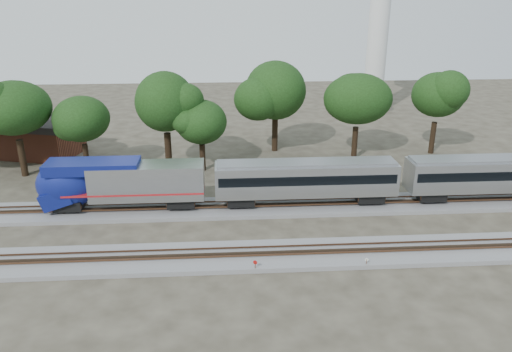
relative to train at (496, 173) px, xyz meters
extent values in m
plane|color=#383328|center=(-26.95, -6.00, -3.38)|extent=(160.00, 160.00, 0.00)
cube|color=slate|center=(-26.95, 0.00, -3.18)|extent=(160.00, 5.00, 0.40)
cube|color=brown|center=(-26.95, -0.72, -2.72)|extent=(160.00, 0.08, 0.15)
cube|color=brown|center=(-26.95, 0.72, -2.72)|extent=(160.00, 0.08, 0.15)
cube|color=slate|center=(-26.95, -10.00, -3.18)|extent=(160.00, 5.00, 0.40)
cube|color=brown|center=(-26.95, -10.72, -2.72)|extent=(160.00, 0.08, 0.15)
cube|color=brown|center=(-26.95, -9.28, -2.72)|extent=(160.00, 0.08, 0.15)
cube|color=#ADB0B5|center=(-36.27, 0.00, 0.08)|extent=(11.33, 3.21, 3.53)
ellipsoid|color=navy|center=(-44.40, 0.00, -0.19)|extent=(5.77, 3.34, 4.92)
cube|color=navy|center=(-41.51, 0.00, 1.73)|extent=(9.09, 3.14, 1.07)
cube|color=black|center=(-43.86, 0.00, 0.88)|extent=(0.48, 2.46, 1.40)
cube|color=maroon|center=(-37.56, 0.00, -0.83)|extent=(13.90, 3.25, 0.19)
cube|color=black|center=(-44.24, 0.00, -2.17)|extent=(2.78, 2.35, 0.96)
cube|color=black|center=(-33.01, 0.00, -2.17)|extent=(2.78, 2.35, 0.96)
cube|color=#ADB0B5|center=(-20.19, 0.00, -0.08)|extent=(18.60, 3.21, 3.21)
cube|color=black|center=(-20.19, 0.00, 0.24)|extent=(17.96, 3.26, 0.96)
cube|color=gray|center=(-20.19, 0.00, 1.57)|extent=(18.17, 2.57, 0.37)
cube|color=black|center=(-26.92, 0.00, -2.17)|extent=(2.78, 2.35, 0.96)
cube|color=black|center=(-13.45, 0.00, -2.17)|extent=(2.78, 2.35, 0.96)
cube|color=#ADB0B5|center=(-0.15, 0.00, -0.08)|extent=(18.60, 3.21, 3.21)
cube|color=black|center=(-0.15, 0.00, 0.24)|extent=(17.96, 3.26, 0.96)
cube|color=gray|center=(-0.15, 0.00, 1.57)|extent=(18.17, 2.57, 0.37)
cube|color=black|center=(-6.88, 0.00, -2.17)|extent=(2.78, 2.35, 0.96)
cylinder|color=#512D19|center=(-26.22, -12.31, -2.89)|extent=(0.07, 0.07, 0.98)
cylinder|color=#A30B0B|center=(-26.22, -12.31, -2.45)|extent=(0.33, 0.17, 0.35)
cylinder|color=#512D19|center=(-17.06, -12.26, -2.96)|extent=(0.06, 0.06, 0.84)
cylinder|color=silver|center=(-17.06, -12.26, -2.59)|extent=(0.29, 0.11, 0.30)
cube|color=#512D19|center=(-20.51, -11.17, -3.23)|extent=(0.55, 0.39, 0.30)
cylinder|color=silver|center=(-1.30, 41.12, 9.00)|extent=(3.54, 3.54, 24.75)
cone|color=silver|center=(-1.30, 41.12, -1.61)|extent=(5.66, 5.66, 3.54)
cube|color=brown|center=(-53.76, 19.98, -1.38)|extent=(11.49, 9.36, 4.01)
cube|color=black|center=(-53.76, 19.98, 1.08)|extent=(11.73, 9.60, 0.90)
cylinder|color=black|center=(-52.97, 11.72, -1.10)|extent=(0.70, 0.70, 4.56)
ellipsoid|color=black|center=(-52.97, 11.72, 5.08)|extent=(8.59, 8.59, 7.30)
cylinder|color=black|center=(-45.49, 12.11, -1.51)|extent=(0.70, 0.70, 3.73)
ellipsoid|color=black|center=(-45.49, 12.11, 3.55)|extent=(7.03, 7.03, 5.98)
cylinder|color=black|center=(-35.57, 13.26, -1.06)|extent=(0.70, 0.70, 4.64)
ellipsoid|color=black|center=(-35.57, 13.26, 5.24)|extent=(8.75, 8.75, 7.44)
cylinder|color=black|center=(-31.24, 12.20, -1.69)|extent=(0.70, 0.70, 3.38)
ellipsoid|color=black|center=(-31.24, 12.20, 2.90)|extent=(6.38, 6.38, 5.42)
cylinder|color=black|center=(-21.39, 19.73, -1.07)|extent=(0.70, 0.70, 4.62)
ellipsoid|color=black|center=(-21.39, 19.73, 5.19)|extent=(8.71, 8.71, 7.40)
cylinder|color=black|center=(-11.12, 15.46, -1.19)|extent=(0.70, 0.70, 4.38)
ellipsoid|color=black|center=(-11.12, 15.46, 4.76)|extent=(8.26, 8.26, 7.02)
cylinder|color=black|center=(0.21, 17.13, -1.17)|extent=(0.70, 0.70, 4.41)
ellipsoid|color=black|center=(0.21, 17.13, 4.81)|extent=(8.32, 8.32, 7.07)
camera|label=1|loc=(-28.45, -47.25, 18.32)|focal=35.00mm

